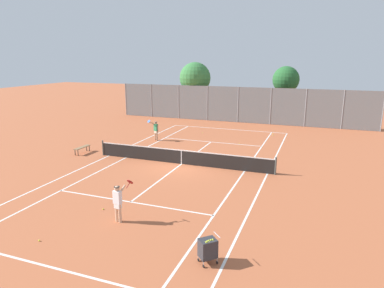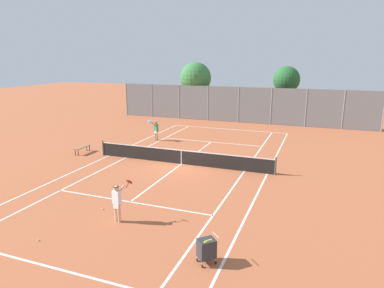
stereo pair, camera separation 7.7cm
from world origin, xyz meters
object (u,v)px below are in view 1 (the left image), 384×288
loose_tennis_ball_0 (273,135)px  loose_tennis_ball_5 (239,143)px  player_far_left (156,130)px  loose_tennis_ball_2 (202,133)px  ball_cart (208,248)px  loose_tennis_ball_1 (103,209)px  loose_tennis_ball_3 (273,134)px  tree_behind_right (285,81)px  tree_behind_left (194,79)px  player_near_side (118,201)px  tennis_net (181,157)px  loose_tennis_ball_4 (39,240)px  courtside_bench (82,148)px

loose_tennis_ball_0 → loose_tennis_ball_5: bearing=-119.2°
player_far_left → loose_tennis_ball_2: 4.97m
ball_cart → player_far_left: size_ratio=0.54×
loose_tennis_ball_1 → loose_tennis_ball_5: (3.03, 14.19, 0.00)m
loose_tennis_ball_0 → loose_tennis_ball_3: bearing=100.0°
loose_tennis_ball_0 → loose_tennis_ball_2: 6.31m
loose_tennis_ball_1 → tree_behind_right: size_ratio=0.01×
ball_cart → loose_tennis_ball_1: 6.16m
player_far_left → tree_behind_left: bearing=94.9°
loose_tennis_ball_5 → tree_behind_right: (2.01, 12.87, 4.23)m
ball_cart → tree_behind_right: 29.57m
player_far_left → loose_tennis_ball_2: player_far_left is taller
player_far_left → loose_tennis_ball_3: (8.79, 5.79, -0.89)m
player_near_side → loose_tennis_ball_1: (-1.30, 0.75, -0.89)m
loose_tennis_ball_0 → loose_tennis_ball_3: size_ratio=1.00×
loose_tennis_ball_2 → loose_tennis_ball_5: same height
player_near_side → loose_tennis_ball_2: size_ratio=26.88×
loose_tennis_ball_0 → tree_behind_right: size_ratio=0.01×
tennis_net → loose_tennis_ball_4: tennis_net is taller
player_far_left → tree_behind_left: (-1.03, 12.06, 3.45)m
loose_tennis_ball_3 → loose_tennis_ball_4: (-5.70, -21.84, 0.00)m
loose_tennis_ball_0 → loose_tennis_ball_4: bearing=-105.3°
loose_tennis_ball_3 → loose_tennis_ball_4: 22.58m
ball_cart → loose_tennis_ball_3: size_ratio=14.58×
player_near_side → tree_behind_right: 28.26m
courtside_bench → tree_behind_right: size_ratio=0.26×
loose_tennis_ball_4 → loose_tennis_ball_5: size_ratio=1.00×
loose_tennis_ball_2 → tree_behind_left: 9.81m
loose_tennis_ball_3 → player_far_left: bearing=-146.6°
loose_tennis_ball_1 → loose_tennis_ball_4: bearing=-101.2°
player_near_side → loose_tennis_ball_3: bearing=79.0°
player_far_left → loose_tennis_ball_0: bearing=30.1°
tree_behind_left → tree_behind_right: tree_behind_left is taller
player_near_side → player_far_left: bearing=110.2°
loose_tennis_ball_4 → tree_behind_right: size_ratio=0.01×
ball_cart → tennis_net: bearing=116.8°
loose_tennis_ball_4 → tree_behind_left: 28.74m
tree_behind_right → player_near_side: bearing=-97.6°
tennis_net → loose_tennis_ball_1: (-0.73, -7.58, -0.48)m
loose_tennis_ball_5 → tree_behind_left: tree_behind_left is taller
loose_tennis_ball_5 → loose_tennis_ball_0: bearing=60.8°
loose_tennis_ball_4 → loose_tennis_ball_0: bearing=74.7°
loose_tennis_ball_5 → tree_behind_right: size_ratio=0.01×
loose_tennis_ball_0 → loose_tennis_ball_1: 18.78m
tennis_net → loose_tennis_ball_2: (-1.76, 9.38, -0.48)m
loose_tennis_ball_1 → tree_behind_right: tree_behind_right is taller
player_far_left → loose_tennis_ball_5: bearing=11.0°
loose_tennis_ball_0 → tree_behind_left: 12.84m
loose_tennis_ball_3 → loose_tennis_ball_5: same height
courtside_bench → tree_behind_left: size_ratio=0.24×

